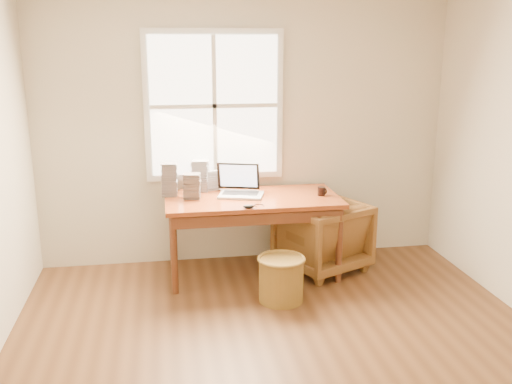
# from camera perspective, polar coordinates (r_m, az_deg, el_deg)

# --- Properties ---
(room_shell) EXTENTS (4.04, 4.54, 2.64)m
(room_shell) POSITION_cam_1_polar(r_m,az_deg,el_deg) (3.55, 3.47, 1.47)
(room_shell) COLOR brown
(room_shell) RESTS_ON ground
(desk) EXTENTS (1.60, 0.80, 0.04)m
(desk) POSITION_cam_1_polar(r_m,az_deg,el_deg) (5.26, -0.36, -0.72)
(desk) COLOR brown
(desk) RESTS_ON room_shell
(armchair) EXTENTS (0.96, 0.97, 0.67)m
(armchair) POSITION_cam_1_polar(r_m,az_deg,el_deg) (5.52, 6.61, -4.34)
(armchair) COLOR brown
(armchair) RESTS_ON room_shell
(wicker_stool) EXTENTS (0.40, 0.40, 0.38)m
(wicker_stool) POSITION_cam_1_polar(r_m,az_deg,el_deg) (4.88, 2.53, -8.76)
(wicker_stool) COLOR brown
(wicker_stool) RESTS_ON room_shell
(laptop) EXTENTS (0.45, 0.46, 0.27)m
(laptop) POSITION_cam_1_polar(r_m,az_deg,el_deg) (5.25, -1.52, 0.98)
(laptop) COLOR #B8BCC0
(laptop) RESTS_ON desk
(mouse) EXTENTS (0.10, 0.07, 0.03)m
(mouse) POSITION_cam_1_polar(r_m,az_deg,el_deg) (4.90, -0.74, -1.46)
(mouse) COLOR black
(mouse) RESTS_ON desk
(coffee_mug) EXTENTS (0.09, 0.09, 0.08)m
(coffee_mug) POSITION_cam_1_polar(r_m,az_deg,el_deg) (5.34, 6.56, 0.08)
(coffee_mug) COLOR black
(coffee_mug) RESTS_ON desk
(cd_stack_a) EXTENTS (0.18, 0.17, 0.30)m
(cd_stack_a) POSITION_cam_1_polar(r_m,az_deg,el_deg) (5.47, -5.58, 1.66)
(cd_stack_a) COLOR #B1B4BD
(cd_stack_a) RESTS_ON desk
(cd_stack_b) EXTENTS (0.17, 0.15, 0.23)m
(cd_stack_b) POSITION_cam_1_polar(r_m,az_deg,el_deg) (5.22, -6.42, 0.59)
(cd_stack_b) COLOR #26272B
(cd_stack_b) RESTS_ON desk
(cd_stack_c) EXTENTS (0.14, 0.13, 0.31)m
(cd_stack_c) POSITION_cam_1_polar(r_m,az_deg,el_deg) (5.32, -8.66, 1.25)
(cd_stack_c) COLOR #9596A2
(cd_stack_c) RESTS_ON desk
(cd_stack_d) EXTENTS (0.18, 0.17, 0.19)m
(cd_stack_d) POSITION_cam_1_polar(r_m,az_deg,el_deg) (5.54, -4.56, 1.25)
(cd_stack_d) COLOR silver
(cd_stack_d) RESTS_ON desk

